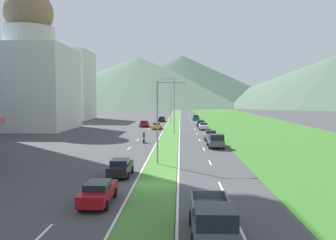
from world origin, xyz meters
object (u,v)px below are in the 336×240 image
(car_3, at_px, (144,124))
(car_5, at_px, (98,192))
(car_2, at_px, (201,123))
(car_7, at_px, (204,126))
(car_8, at_px, (162,119))
(pickup_truck_0, at_px, (216,141))
(car_0, at_px, (120,167))
(street_lamp_far, at_px, (172,104))
(car_6, at_px, (211,135))
(street_lamp_near, at_px, (161,116))
(street_lamp_mid, at_px, (173,102))
(car_1, at_px, (196,118))
(pickup_truck_1, at_px, (213,220))
(car_4, at_px, (157,126))
(motorcycle_rider, at_px, (144,138))

(car_3, bearing_deg, car_5, -176.95)
(car_2, relative_size, car_7, 1.04)
(car_8, distance_m, pickup_truck_0, 53.55)
(car_0, xyz_separation_m, car_8, (-0.06, 70.57, -0.01))
(street_lamp_far, bearing_deg, car_6, -79.72)
(street_lamp_near, height_order, street_lamp_mid, street_lamp_mid)
(street_lamp_mid, bearing_deg, car_1, 81.35)
(pickup_truck_0, relative_size, pickup_truck_1, 1.00)
(car_0, relative_size, car_2, 0.89)
(car_4, relative_size, pickup_truck_0, 0.84)
(car_2, bearing_deg, street_lamp_mid, -19.99)
(street_lamp_near, xyz_separation_m, car_3, (-6.59, 46.70, -4.28))
(car_3, distance_m, pickup_truck_1, 66.68)
(street_lamp_mid, height_order, car_2, street_lamp_mid)
(street_lamp_mid, bearing_deg, car_5, -95.05)
(car_7, bearing_deg, car_3, -116.90)
(car_8, height_order, motorcycle_rider, motorcycle_rider)
(car_0, height_order, car_8, car_0)
(car_1, relative_size, car_3, 0.97)
(car_2, bearing_deg, pickup_truck_1, -2.87)
(car_0, xyz_separation_m, car_4, (0.08, 46.41, -0.05))
(street_lamp_far, distance_m, car_2, 15.29)
(pickup_truck_1, bearing_deg, car_2, 177.13)
(car_6, distance_m, pickup_truck_1, 40.35)
(street_lamp_near, distance_m, car_0, 7.70)
(car_0, bearing_deg, pickup_truck_0, -29.52)
(car_3, xyz_separation_m, pickup_truck_0, (13.48, -34.20, 0.23))
(car_2, distance_m, pickup_truck_0, 35.61)
(car_2, height_order, car_4, car_2)
(car_8, relative_size, pickup_truck_1, 0.89)
(car_5, relative_size, car_8, 0.98)
(car_7, xyz_separation_m, pickup_truck_1, (-3.45, -58.99, 0.21))
(street_lamp_mid, xyz_separation_m, motorcycle_rider, (-4.11, -13.16, -5.29))
(car_1, height_order, motorcycle_rider, motorcycle_rider)
(car_1, distance_m, pickup_truck_1, 90.77)
(car_1, xyz_separation_m, pickup_truck_0, (0.13, -59.01, 0.18))
(pickup_truck_1, relative_size, motorcycle_rider, 2.70)
(street_lamp_far, height_order, car_4, street_lamp_far)
(car_3, bearing_deg, car_0, -176.41)
(street_lamp_far, distance_m, car_7, 22.71)
(car_4, bearing_deg, car_6, -152.94)
(car_6, bearing_deg, pickup_truck_1, -4.77)
(car_7, relative_size, car_8, 0.96)
(car_0, xyz_separation_m, car_7, (10.33, 45.31, -0.01))
(street_lamp_far, bearing_deg, pickup_truck_1, -87.23)
(car_6, distance_m, car_7, 18.78)
(pickup_truck_0, bearing_deg, car_4, -160.38)
(car_5, xyz_separation_m, car_6, (10.30, 34.60, 0.03))
(car_5, bearing_deg, street_lamp_far, -2.37)
(car_0, distance_m, car_8, 70.57)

